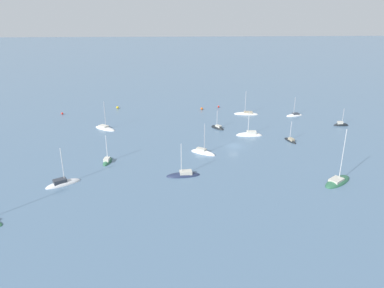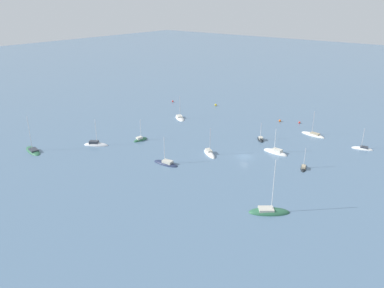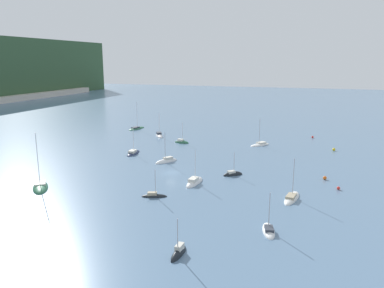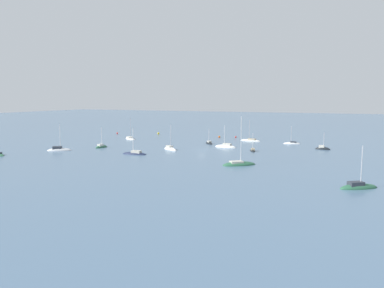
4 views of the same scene
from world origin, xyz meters
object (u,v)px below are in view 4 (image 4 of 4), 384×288
at_px(sailboat_13, 135,154).
at_px(mooring_buoy_0, 219,137).
at_px(sailboat_2, 209,144).
at_px(sailboat_0, 239,165).
at_px(mooring_buoy_3, 236,137).
at_px(sailboat_11, 250,141).
at_px(mooring_buoy_1, 158,133).
at_px(sailboat_6, 292,144).
at_px(sailboat_3, 323,149).
at_px(sailboat_10, 59,150).
at_px(sailboat_8, 130,139).
at_px(sailboat_9, 358,188).
at_px(sailboat_5, 101,147).
at_px(mooring_buoy_2, 117,133).
at_px(sailboat_7, 226,147).
at_px(sailboat_1, 170,149).
at_px(sailboat_4, 253,151).

height_order(sailboat_13, mooring_buoy_0, sailboat_13).
distance_m(sailboat_2, sailboat_13, 33.51).
height_order(sailboat_0, mooring_buoy_3, sailboat_0).
xyz_separation_m(sailboat_11, mooring_buoy_3, (8.46, -8.77, 0.27)).
distance_m(sailboat_11, mooring_buoy_1, 45.39).
relative_size(sailboat_6, mooring_buoy_0, 8.45).
relative_size(sailboat_2, mooring_buoy_0, 7.72).
relative_size(sailboat_3, sailboat_11, 0.73).
relative_size(sailboat_11, mooring_buoy_0, 10.57).
bearing_deg(sailboat_10, sailboat_8, 53.72).
bearing_deg(sailboat_3, sailboat_9, -75.91).
relative_size(sailboat_0, sailboat_3, 2.03).
relative_size(sailboat_5, mooring_buoy_0, 9.10).
distance_m(mooring_buoy_1, mooring_buoy_2, 18.76).
distance_m(sailboat_13, mooring_buoy_3, 56.37).
height_order(sailboat_0, sailboat_13, sailboat_0).
height_order(sailboat_0, mooring_buoy_1, sailboat_0).
relative_size(sailboat_7, sailboat_8, 0.91).
height_order(sailboat_5, sailboat_9, sailboat_9).
height_order(sailboat_2, sailboat_13, sailboat_13).
height_order(sailboat_13, mooring_buoy_3, sailboat_13).
xyz_separation_m(sailboat_5, mooring_buoy_3, (-31.79, -46.58, 0.23)).
distance_m(sailboat_11, mooring_buoy_3, 12.19).
bearing_deg(sailboat_11, sailboat_13, 73.09).
height_order(sailboat_1, mooring_buoy_0, sailboat_1).
xyz_separation_m(sailboat_4, mooring_buoy_2, (69.83, -28.01, 0.25)).
bearing_deg(mooring_buoy_0, mooring_buoy_3, -156.91).
bearing_deg(sailboat_3, sailboat_0, -111.10).
xyz_separation_m(sailboat_5, mooring_buoy_0, (-25.57, -43.93, 0.30)).
relative_size(sailboat_6, mooring_buoy_1, 7.94).
height_order(mooring_buoy_1, mooring_buoy_2, mooring_buoy_1).
distance_m(sailboat_1, mooring_buoy_0, 39.56).
bearing_deg(sailboat_11, sailboat_5, 52.05).
xyz_separation_m(sailboat_3, mooring_buoy_2, (89.22, -15.44, 0.23)).
bearing_deg(mooring_buoy_2, sailboat_6, 176.61).
relative_size(sailboat_10, mooring_buoy_2, 12.48).
relative_size(sailboat_13, mooring_buoy_3, 12.04).
bearing_deg(sailboat_9, sailboat_7, 97.76).
relative_size(sailboat_0, sailboat_10, 1.42).
relative_size(sailboat_0, sailboat_7, 1.56).
distance_m(sailboat_6, sailboat_8, 61.91).
distance_m(sailboat_8, sailboat_9, 97.20).
bearing_deg(mooring_buoy_0, sailboat_5, 59.80).
distance_m(sailboat_4, mooring_buoy_1, 62.57).
xyz_separation_m(sailboat_0, mooring_buoy_2, (72.88, -52.77, 0.28)).
height_order(sailboat_2, sailboat_10, sailboat_10).
height_order(sailboat_4, sailboat_5, sailboat_5).
bearing_deg(sailboat_10, sailboat_2, 11.49).
bearing_deg(sailboat_2, sailboat_4, -160.78).
bearing_deg(mooring_buoy_3, sailboat_10, 55.83).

